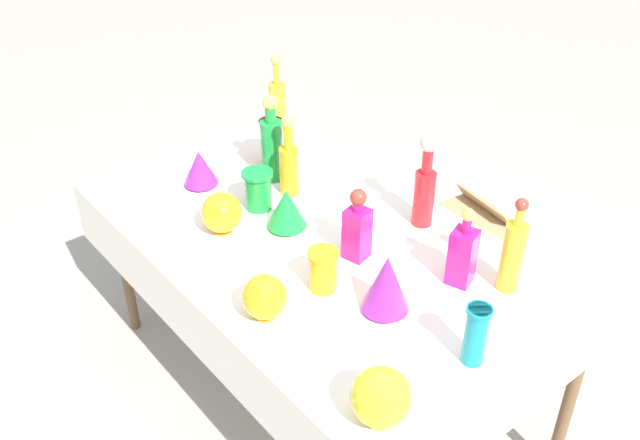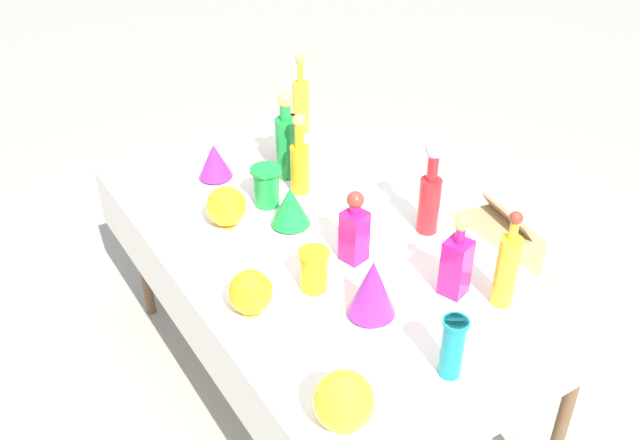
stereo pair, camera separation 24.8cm
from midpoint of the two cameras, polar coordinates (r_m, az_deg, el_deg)
The scene contains 21 objects.
ground_plane at distance 3.05m, azimuth -2.39°, elevation -13.56°, with size 40.00×40.00×0.00m, color #A0998C.
display_table at distance 2.56m, azimuth -3.29°, elevation -3.17°, with size 1.88×1.03×0.76m.
tall_bottle_0 at distance 2.56m, azimuth 5.67°, elevation 2.57°, with size 0.08×0.08×0.37m.
tall_bottle_1 at distance 3.21m, azimuth -5.66°, elevation 9.10°, with size 0.07×0.07×0.37m.
tall_bottle_2 at distance 2.76m, azimuth -5.08°, elevation 4.47°, with size 0.08×0.08×0.34m.
tall_bottle_3 at distance 2.31m, azimuth 12.23°, elevation -2.76°, with size 0.07×0.07×0.34m.
tall_bottle_4 at distance 2.86m, azimuth -6.38°, elevation 5.92°, with size 0.09×0.09×0.36m.
square_decanter_0 at distance 2.40m, azimuth 0.05°, elevation -0.72°, with size 0.09×0.09×0.27m.
square_decanter_1 at distance 2.32m, azimuth 8.38°, elevation -2.80°, with size 0.10×0.10×0.29m.
slender_vase_0 at distance 2.05m, azimuth 8.98°, elevation -9.09°, with size 0.08×0.08×0.20m.
slender_vase_1 at distance 2.99m, azimuth -6.26°, elevation 6.29°, with size 0.10×0.10×0.19m.
slender_vase_2 at distance 2.70m, azimuth -7.61°, elevation 2.43°, with size 0.12×0.12×0.16m.
slender_vase_3 at distance 2.29m, azimuth -2.86°, elevation -4.04°, with size 0.10×0.10×0.14m.
fluted_vase_0 at distance 2.19m, azimuth 2.11°, elevation -5.19°, with size 0.15×0.15×0.21m.
fluted_vase_1 at distance 2.58m, azimuth -5.44°, elevation 0.86°, with size 0.15×0.15×0.16m.
fluted_vase_2 at distance 2.89m, azimuth -12.03°, elevation 4.06°, with size 0.14×0.14×0.15m.
round_bowl_0 at distance 1.88m, azimuth 1.07°, elevation -14.16°, with size 0.16×0.16×0.17m.
round_bowl_1 at distance 2.59m, azimuth -10.60°, elevation 0.48°, with size 0.15×0.15×0.16m.
round_bowl_2 at distance 2.20m, azimuth -7.70°, elevation -6.26°, with size 0.14×0.14×0.15m.
price_tag_left at distance 2.50m, azimuth -14.54°, elevation -3.30°, with size 0.06×0.01×0.03m, color white.
cardboard_box_behind_left at distance 3.53m, azimuth 9.46°, elevation -2.37°, with size 0.43×0.42×0.44m.
Camera 1 is at (1.59, -1.30, 2.26)m, focal length 40.00 mm.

